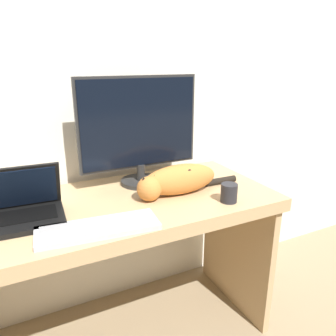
{
  "coord_description": "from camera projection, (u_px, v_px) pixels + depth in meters",
  "views": [
    {
      "loc": [
        -0.38,
        -0.96,
        1.35
      ],
      "look_at": [
        0.23,
        0.28,
        0.89
      ],
      "focal_mm": 35.0,
      "sensor_mm": 36.0,
      "label": 1
    }
  ],
  "objects": [
    {
      "name": "monitor",
      "position": [
        139.0,
        130.0,
        1.55
      ],
      "size": [
        0.59,
        0.2,
        0.52
      ],
      "color": "#282828",
      "rests_on": "desk"
    },
    {
      "name": "coffee_mug",
      "position": [
        229.0,
        193.0,
        1.41
      ],
      "size": [
        0.07,
        0.07,
        0.08
      ],
      "color": "#232328",
      "rests_on": "desk"
    },
    {
      "name": "small_toy",
      "position": [
        203.0,
        171.0,
        1.74
      ],
      "size": [
        0.04,
        0.04,
        0.04
      ],
      "color": "#2D6BB7",
      "rests_on": "desk"
    },
    {
      "name": "cat",
      "position": [
        177.0,
        180.0,
        1.48
      ],
      "size": [
        0.53,
        0.14,
        0.14
      ],
      "rotation": [
        0.0,
        0.0,
        -0.03
      ],
      "color": "#C67A38",
      "rests_on": "desk"
    },
    {
      "name": "wall_back",
      "position": [
        88.0,
        70.0,
        1.58
      ],
      "size": [
        6.4,
        0.06,
        2.6
      ],
      "color": "silver",
      "rests_on": "ground_plane"
    },
    {
      "name": "laptop",
      "position": [
        22.0,
        210.0,
        1.25
      ],
      "size": [
        0.31,
        0.25,
        0.22
      ],
      "rotation": [
        0.0,
        0.0,
        -0.06
      ],
      "color": "black",
      "rests_on": "desk"
    },
    {
      "name": "desk",
      "position": [
        119.0,
        235.0,
        1.48
      ],
      "size": [
        1.41,
        0.63,
        0.76
      ],
      "color": "tan",
      "rests_on": "ground_plane"
    },
    {
      "name": "external_keyboard",
      "position": [
        98.0,
        228.0,
        1.18
      ],
      "size": [
        0.45,
        0.19,
        0.02
      ],
      "rotation": [
        0.0,
        0.0,
        -0.1
      ],
      "color": "#BCBCC1",
      "rests_on": "desk"
    }
  ]
}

